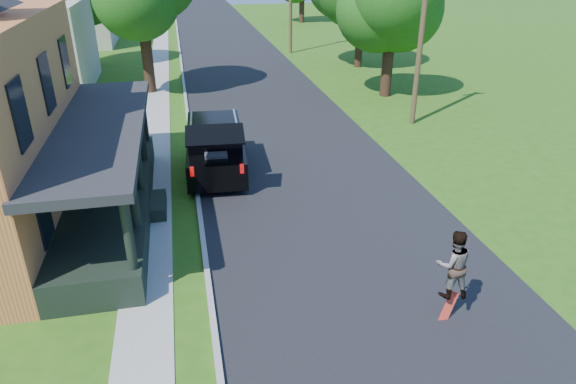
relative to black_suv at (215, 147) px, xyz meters
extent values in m
plane|color=#295911|center=(3.20, -9.00, -0.97)|extent=(140.00, 140.00, 0.00)
cube|color=black|center=(3.20, 11.00, -0.97)|extent=(8.00, 120.00, 0.02)
cube|color=#9A9A95|center=(-0.85, 11.00, -0.97)|extent=(0.15, 120.00, 0.12)
cube|color=gray|center=(-2.40, 11.00, -0.97)|extent=(1.30, 120.00, 0.03)
cube|color=gray|center=(-6.30, -3.00, -0.97)|extent=(6.50, 1.20, 0.03)
cube|color=black|center=(-3.60, -3.00, -0.52)|extent=(2.40, 10.00, 0.90)
cube|color=black|center=(-3.60, -3.00, 2.03)|extent=(2.60, 10.30, 0.25)
cube|color=#B7B5A2|center=(-10.30, 15.00, 1.53)|extent=(8.00, 8.00, 5.00)
cube|color=#B7B5A2|center=(-10.30, 31.00, 1.53)|extent=(8.00, 8.00, 5.00)
cube|color=black|center=(0.00, 0.00, -0.23)|extent=(2.36, 5.07, 0.96)
cube|color=black|center=(0.01, 0.17, 0.53)|extent=(2.09, 3.18, 0.62)
cube|color=black|center=(0.01, 0.17, 0.87)|extent=(2.13, 3.28, 0.09)
cube|color=black|center=(-0.13, -2.42, 1.35)|extent=(1.97, 1.13, 0.43)
cube|color=#38383E|center=(-0.08, -1.48, 0.11)|extent=(0.83, 0.72, 0.51)
cube|color=silver|center=(-0.82, 0.22, 0.97)|extent=(0.22, 2.73, 0.07)
cube|color=silver|center=(0.84, 0.13, 0.97)|extent=(0.22, 2.73, 0.07)
cube|color=#990505|center=(-0.97, -2.41, 0.11)|extent=(0.14, 0.08, 0.34)
cube|color=#990505|center=(0.70, -2.50, 0.11)|extent=(0.14, 0.08, 0.34)
cylinder|color=black|center=(-0.82, 1.69, -0.58)|extent=(0.31, 0.78, 0.77)
cylinder|color=black|center=(1.00, 1.59, -0.58)|extent=(0.31, 0.78, 0.77)
cylinder|color=black|center=(-1.00, -1.58, -0.58)|extent=(0.31, 0.78, 0.77)
cylinder|color=black|center=(0.82, -1.68, -0.58)|extent=(0.31, 0.78, 0.77)
imported|color=black|center=(4.55, -9.81, 0.48)|extent=(0.90, 0.74, 1.68)
cube|color=#B6210F|center=(4.56, -9.87, -0.68)|extent=(0.54, 0.27, 0.78)
cylinder|color=black|center=(-2.80, 12.69, 0.97)|extent=(0.63, 0.63, 3.88)
cylinder|color=black|center=(-6.99, 21.56, 0.77)|extent=(0.79, 0.79, 3.47)
cylinder|color=black|center=(10.52, 9.00, 0.64)|extent=(0.80, 0.80, 3.22)
sphere|color=#27711E|center=(10.52, 9.00, 3.79)|extent=(5.95, 5.95, 4.61)
cylinder|color=black|center=(11.55, 16.79, 0.78)|extent=(0.60, 0.60, 3.49)
cylinder|color=black|center=(12.98, 40.15, 0.54)|extent=(0.67, 0.67, 3.02)
cylinder|color=#493622|center=(9.90, 3.89, 3.95)|extent=(0.28, 0.28, 9.83)
camera|label=1|loc=(-1.11, -18.48, 6.96)|focal=32.00mm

